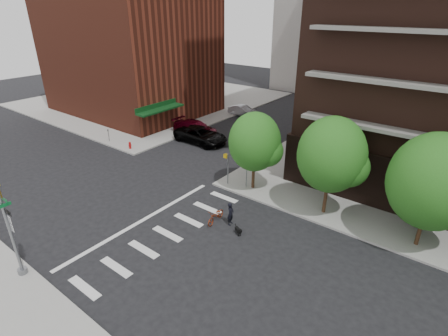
{
  "coord_description": "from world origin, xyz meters",
  "views": [
    {
      "loc": [
        17.32,
        -12.52,
        13.51
      ],
      "look_at": [
        3.0,
        6.0,
        2.5
      ],
      "focal_mm": 28.0,
      "sensor_mm": 36.0,
      "label": 1
    }
  ],
  "objects_px": {
    "traffic_signal": "(12,235)",
    "parked_car_black": "(201,135)",
    "dog_walker": "(231,214)",
    "parked_car_silver": "(243,111)",
    "scooter": "(216,216)",
    "fire_hydrant": "(130,145)",
    "parked_car_maroon": "(196,128)"
  },
  "relations": [
    {
      "from": "parked_car_black",
      "to": "dog_walker",
      "type": "distance_m",
      "value": 15.68
    },
    {
      "from": "fire_hydrant",
      "to": "parked_car_maroon",
      "type": "relative_size",
      "value": 0.13
    },
    {
      "from": "parked_car_silver",
      "to": "dog_walker",
      "type": "distance_m",
      "value": 25.31
    },
    {
      "from": "fire_hydrant",
      "to": "parked_car_maroon",
      "type": "xyz_separation_m",
      "value": [
        2.3,
        7.43,
        0.27
      ]
    },
    {
      "from": "parked_car_silver",
      "to": "scooter",
      "type": "bearing_deg",
      "value": -147.37
    },
    {
      "from": "fire_hydrant",
      "to": "parked_car_maroon",
      "type": "height_order",
      "value": "parked_car_maroon"
    },
    {
      "from": "parked_car_black",
      "to": "parked_car_maroon",
      "type": "height_order",
      "value": "parked_car_black"
    },
    {
      "from": "fire_hydrant",
      "to": "parked_car_silver",
      "type": "distance_m",
      "value": 17.01
    },
    {
      "from": "parked_car_maroon",
      "to": "scooter",
      "type": "distance_m",
      "value": 17.71
    },
    {
      "from": "traffic_signal",
      "to": "parked_car_silver",
      "type": "xyz_separation_m",
      "value": [
        -7.73,
        32.15,
        -2.0
      ]
    },
    {
      "from": "scooter",
      "to": "dog_walker",
      "type": "height_order",
      "value": "dog_walker"
    },
    {
      "from": "traffic_signal",
      "to": "dog_walker",
      "type": "bearing_deg",
      "value": 61.08
    },
    {
      "from": "parked_car_black",
      "to": "parked_car_maroon",
      "type": "xyz_separation_m",
      "value": [
        -2.01,
        1.44,
        -0.02
      ]
    },
    {
      "from": "scooter",
      "to": "fire_hydrant",
      "type": "bearing_deg",
      "value": 156.24
    },
    {
      "from": "traffic_signal",
      "to": "dog_walker",
      "type": "xyz_separation_m",
      "value": [
        6.02,
        10.9,
        -1.89
      ]
    },
    {
      "from": "parked_car_maroon",
      "to": "dog_walker",
      "type": "relative_size",
      "value": 3.48
    },
    {
      "from": "traffic_signal",
      "to": "fire_hydrant",
      "type": "height_order",
      "value": "traffic_signal"
    },
    {
      "from": "traffic_signal",
      "to": "parked_car_maroon",
      "type": "relative_size",
      "value": 1.06
    },
    {
      "from": "fire_hydrant",
      "to": "parked_car_black",
      "type": "height_order",
      "value": "parked_car_black"
    },
    {
      "from": "traffic_signal",
      "to": "parked_car_silver",
      "type": "distance_m",
      "value": 33.13
    },
    {
      "from": "traffic_signal",
      "to": "parked_car_maroon",
      "type": "height_order",
      "value": "traffic_signal"
    },
    {
      "from": "fire_hydrant",
      "to": "traffic_signal",
      "type": "bearing_deg",
      "value": -56.74
    },
    {
      "from": "traffic_signal",
      "to": "scooter",
      "type": "bearing_deg",
      "value": 64.19
    },
    {
      "from": "fire_hydrant",
      "to": "dog_walker",
      "type": "height_order",
      "value": "dog_walker"
    },
    {
      "from": "parked_car_silver",
      "to": "dog_walker",
      "type": "height_order",
      "value": "dog_walker"
    },
    {
      "from": "parked_car_maroon",
      "to": "parked_car_silver",
      "type": "height_order",
      "value": "parked_car_maroon"
    },
    {
      "from": "traffic_signal",
      "to": "scooter",
      "type": "distance_m",
      "value": 11.88
    },
    {
      "from": "traffic_signal",
      "to": "parked_car_black",
      "type": "xyz_separation_m",
      "value": [
        -5.72,
        21.29,
        -1.85
      ]
    },
    {
      "from": "traffic_signal",
      "to": "parked_car_black",
      "type": "distance_m",
      "value": 22.12
    },
    {
      "from": "parked_car_black",
      "to": "parked_car_silver",
      "type": "bearing_deg",
      "value": 10.58
    },
    {
      "from": "fire_hydrant",
      "to": "scooter",
      "type": "bearing_deg",
      "value": -17.56
    },
    {
      "from": "parked_car_maroon",
      "to": "parked_car_silver",
      "type": "bearing_deg",
      "value": -1.0
    }
  ]
}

